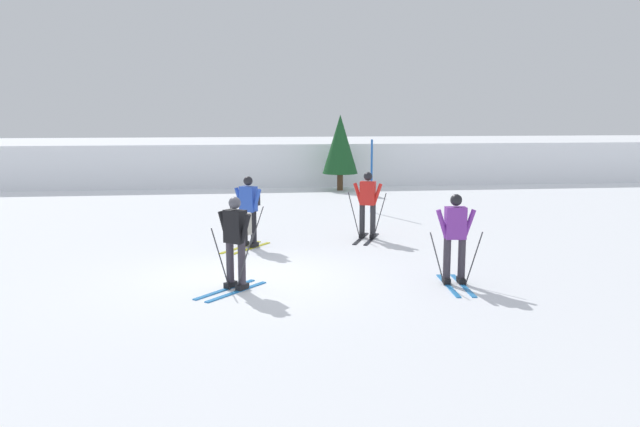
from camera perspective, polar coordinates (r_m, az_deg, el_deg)
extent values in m
plane|color=white|center=(12.78, -6.27, -5.74)|extent=(120.00, 120.00, 0.00)
cube|color=white|center=(32.24, -6.95, 4.73)|extent=(80.00, 8.62, 1.85)
cube|color=#237AC6|center=(12.52, 12.40, -6.16)|extent=(0.22, 1.60, 0.02)
cube|color=#237AC6|center=(12.45, 11.14, -6.20)|extent=(0.22, 1.60, 0.02)
cube|color=black|center=(12.65, 12.23, -5.72)|extent=(0.14, 0.27, 0.10)
cube|color=black|center=(12.58, 10.99, -5.76)|extent=(0.14, 0.27, 0.10)
cylinder|color=#38333D|center=(12.54, 12.30, -3.62)|extent=(0.14, 0.14, 0.85)
cylinder|color=#38333D|center=(12.47, 11.06, -3.65)|extent=(0.14, 0.14, 0.85)
cube|color=purple|center=(12.38, 11.77, -0.81)|extent=(0.40, 0.27, 0.60)
cylinder|color=purple|center=(12.43, 12.91, -0.87)|extent=(0.26, 0.11, 0.55)
cylinder|color=purple|center=(12.31, 10.66, -0.90)|extent=(0.26, 0.11, 0.55)
sphere|color=black|center=(12.32, 11.83, 1.16)|extent=(0.22, 0.22, 0.22)
cylinder|color=#38383D|center=(12.50, 13.32, -3.87)|extent=(0.31, 0.05, 1.02)
cylinder|color=#38383D|center=(12.34, 10.23, -3.94)|extent=(0.31, 0.05, 1.02)
cube|color=#237AC6|center=(11.91, -7.28, -6.80)|extent=(1.11, 1.27, 0.02)
cube|color=#237AC6|center=(12.09, -8.30, -6.59)|extent=(1.11, 1.27, 0.02)
cube|color=black|center=(12.00, -6.82, -6.37)|extent=(0.26, 0.28, 0.10)
cube|color=black|center=(12.18, -7.83, -6.17)|extent=(0.26, 0.28, 0.10)
cylinder|color=#38333D|center=(11.89, -6.86, -4.16)|extent=(0.14, 0.14, 0.85)
cylinder|color=#38333D|center=(12.07, -7.88, -3.99)|extent=(0.14, 0.14, 0.85)
cube|color=black|center=(11.85, -7.44, -1.13)|extent=(0.44, 0.43, 0.60)
cylinder|color=black|center=(11.68, -6.57, -1.32)|extent=(0.25, 0.23, 0.55)
cylinder|color=black|center=(12.00, -8.40, -1.08)|extent=(0.25, 0.23, 0.55)
sphere|color=#4C4C56|center=(11.79, -7.48, 0.93)|extent=(0.22, 0.22, 0.22)
cylinder|color=#38383D|center=(11.72, -6.65, -4.31)|extent=(0.35, 0.30, 1.11)
cylinder|color=#38383D|center=(12.08, -8.70, -3.95)|extent=(0.35, 0.30, 1.11)
cube|color=#B7B2A3|center=(12.01, -6.78, -0.89)|extent=(0.33, 0.32, 0.40)
cube|color=gold|center=(15.57, -6.11, -3.06)|extent=(1.01, 1.35, 0.02)
cube|color=gold|center=(15.73, -6.95, -2.95)|extent=(1.01, 1.35, 0.02)
cube|color=black|center=(15.68, -5.80, -2.74)|extent=(0.25, 0.28, 0.10)
cube|color=black|center=(15.83, -6.64, -2.64)|extent=(0.25, 0.28, 0.10)
cylinder|color=black|center=(15.59, -5.83, -1.03)|extent=(0.14, 0.14, 0.85)
cylinder|color=black|center=(15.75, -6.67, -0.95)|extent=(0.14, 0.14, 0.85)
cube|color=#284CB7|center=(15.57, -6.29, 1.28)|extent=(0.45, 0.42, 0.60)
cylinder|color=#284CB7|center=(15.42, -5.57, 1.16)|extent=(0.26, 0.22, 0.55)
cylinder|color=#284CB7|center=(15.70, -7.08, 1.28)|extent=(0.26, 0.22, 0.55)
sphere|color=black|center=(15.52, -6.32, 2.85)|extent=(0.22, 0.22, 0.22)
cylinder|color=#38383D|center=(15.43, -5.58, -1.24)|extent=(0.36, 0.27, 1.04)
cylinder|color=#38383D|center=(15.76, -7.32, -1.06)|extent=(0.36, 0.27, 1.04)
cube|color=#232328|center=(15.74, -5.86, 1.44)|extent=(0.33, 0.31, 0.40)
cube|color=black|center=(16.64, 4.53, -2.26)|extent=(0.70, 1.51, 0.02)
cube|color=black|center=(16.70, 3.59, -2.21)|extent=(0.70, 1.51, 0.02)
cube|color=black|center=(16.78, 4.63, -1.96)|extent=(0.21, 0.29, 0.10)
cube|color=black|center=(16.83, 3.69, -1.92)|extent=(0.21, 0.29, 0.10)
cylinder|color=#2D2D33|center=(16.69, 4.65, -0.36)|extent=(0.14, 0.14, 0.85)
cylinder|color=#2D2D33|center=(16.75, 3.71, -0.32)|extent=(0.14, 0.14, 0.85)
cube|color=red|center=(16.63, 4.20, 1.79)|extent=(0.44, 0.37, 0.60)
cylinder|color=red|center=(16.57, 5.04, 1.70)|extent=(0.27, 0.18, 0.55)
cylinder|color=red|center=(16.66, 3.35, 1.77)|extent=(0.27, 0.18, 0.55)
sphere|color=black|center=(16.58, 4.22, 3.26)|extent=(0.22, 0.22, 0.22)
cylinder|color=#38383D|center=(16.55, 5.24, -0.25)|extent=(0.32, 0.15, 1.21)
cylinder|color=#38383D|center=(16.68, 3.00, -0.16)|extent=(0.32, 0.15, 1.21)
cylinder|color=#1E56AD|center=(21.00, 4.53, 3.27)|extent=(0.07, 0.07, 2.35)
cylinder|color=#513823|center=(27.05, 1.76, 2.79)|extent=(0.25, 0.25, 0.70)
cone|color=#194C23|center=(26.93, 1.78, 6.09)|extent=(1.46, 1.46, 2.42)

